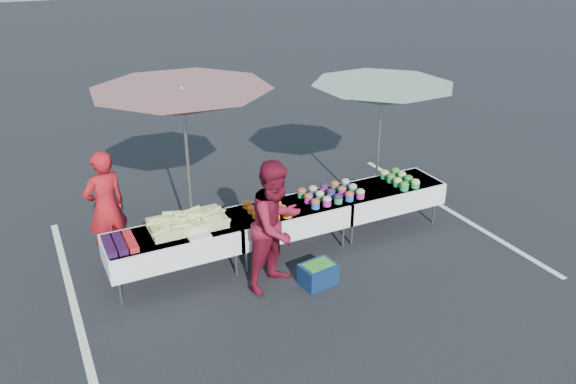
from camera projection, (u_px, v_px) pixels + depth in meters
name	position (u px, v px, depth m)	size (l,w,h in m)	color
ground	(288.00, 250.00, 8.79)	(80.00, 80.00, 0.00)	black
stripe_left	(74.00, 304.00, 7.49)	(0.10, 5.00, 0.00)	silver
stripe_right	(447.00, 209.00, 10.08)	(0.10, 5.00, 0.00)	silver
table_left	(172.00, 243.00, 7.81)	(1.86, 0.81, 0.75)	white
table_center	(288.00, 217.00, 8.54)	(1.86, 0.81, 0.75)	white
table_right	(385.00, 194.00, 9.27)	(1.86, 0.81, 0.75)	white
berry_punnets	(120.00, 244.00, 7.39)	(0.40, 0.54, 0.08)	black
corn_pile	(188.00, 222.00, 7.84)	(1.16, 0.57, 0.26)	#A4B55C
plastic_bags	(199.00, 236.00, 7.61)	(0.30, 0.25, 0.05)	white
carrot_bowls	(267.00, 209.00, 8.30)	(0.55, 0.69, 0.11)	orange
potato_cups	(331.00, 193.00, 8.74)	(0.94, 0.58, 0.16)	#2650B3
bean_baskets	(400.00, 179.00, 9.26)	(0.36, 0.68, 0.15)	#228A49
vendor	(106.00, 207.00, 8.21)	(0.63, 0.41, 1.73)	#A11219
customer	(277.00, 225.00, 7.57)	(0.90, 0.70, 1.85)	maroon
umbrella_left	(183.00, 103.00, 7.77)	(3.22, 3.22, 2.61)	black
umbrella_right	(382.00, 96.00, 8.97)	(2.97, 2.97, 2.36)	black
storage_bin	(318.00, 274.00, 7.88)	(0.53, 0.41, 0.32)	#0E2348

